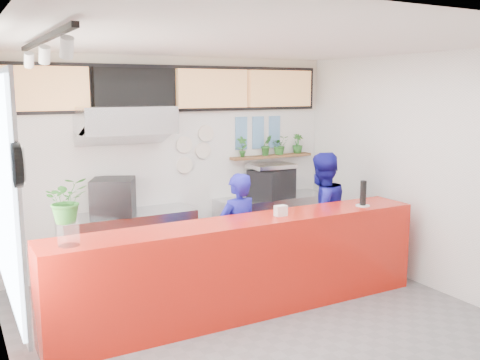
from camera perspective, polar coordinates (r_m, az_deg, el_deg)
name	(u,v)px	position (r m, az deg, el deg)	size (l,w,h in m)	color
floor	(263,326)	(6.03, 2.46, -15.29)	(5.00, 5.00, 0.00)	slate
ceiling	(265,43)	(5.49, 2.69, 14.43)	(5.00, 5.00, 0.00)	silver
wall_back	(174,162)	(7.78, -7.05, 1.90)	(5.00, 5.00, 0.00)	white
wall_left	(3,218)	(4.79, -23.94, -3.77)	(5.00, 5.00, 0.00)	white
wall_right	(433,173)	(7.17, 19.89, 0.73)	(5.00, 5.00, 0.00)	white
service_counter	(245,267)	(6.15, 0.54, -9.26)	(4.50, 0.60, 1.10)	red
cream_band	(173,85)	(7.70, -7.20, 10.03)	(5.00, 0.02, 0.80)	beige
prep_bench	(129,245)	(7.47, -11.76, -6.82)	(1.80, 0.60, 0.90)	#B2B5BA
panini_oven	(113,197)	(7.25, -13.37, -1.75)	(0.53, 0.53, 0.48)	black
extraction_hood	(125,120)	(7.13, -12.12, 6.30)	(1.20, 0.70, 0.35)	#B2B5BA
hood_lip	(126,135)	(7.14, -12.06, 4.70)	(1.20, 0.70, 0.08)	#B2B5BA
right_bench	(272,225)	(8.39, 3.46, -4.78)	(1.80, 0.60, 0.90)	#B2B5BA
espresso_machine	(272,183)	(8.24, 3.39, -0.31)	(0.67, 0.48, 0.43)	black
espresso_tray	(272,166)	(8.20, 3.41, 1.51)	(0.66, 0.46, 0.06)	#B0B2B8
herb_shelf	(271,156)	(8.41, 3.38, 2.54)	(1.40, 0.18, 0.04)	brown
menu_board_far_left	(44,89)	(7.13, -20.20, 9.14)	(1.10, 0.10, 0.55)	tan
menu_board_mid_left	(135,89)	(7.40, -11.18, 9.55)	(1.10, 0.10, 0.55)	black
menu_board_mid_right	(212,89)	(7.83, -2.95, 9.72)	(1.10, 0.10, 0.55)	tan
menu_board_far_right	(280,89)	(8.40, 4.29, 9.70)	(1.10, 0.10, 0.55)	tan
soffit	(174,89)	(7.67, -7.10, 9.66)	(4.80, 0.04, 0.65)	black
window_pane	(2,188)	(5.05, -24.06, -0.80)	(0.04, 2.20, 1.90)	silver
window_frame	(4,188)	(5.05, -23.84, -0.79)	(0.03, 2.30, 2.00)	#B2B5BA
wall_clock_rim	(17,165)	(3.82, -22.69, 1.46)	(0.30, 0.30, 0.05)	black
wall_clock_face	(22,165)	(3.82, -22.25, 1.50)	(0.26, 0.26, 0.02)	white
track_rail	(44,40)	(4.74, -20.22, 13.88)	(0.05, 2.40, 0.04)	black
dec_plate_a	(184,145)	(7.78, -5.98, 3.77)	(0.24, 0.24, 0.03)	silver
dec_plate_b	(203,150)	(7.91, -3.96, 3.17)	(0.24, 0.24, 0.03)	silver
dec_plate_c	(184,165)	(7.82, -5.94, 1.59)	(0.24, 0.24, 0.03)	silver
dec_plate_d	(206,133)	(7.91, -3.66, 4.99)	(0.24, 0.24, 0.03)	silver
photo_frame_a	(241,125)	(8.18, 0.13, 5.87)	(0.20, 0.02, 0.25)	#598CBF
photo_frame_b	(258,125)	(8.33, 1.95, 5.94)	(0.20, 0.02, 0.25)	#598CBF
photo_frame_c	(274,124)	(8.49, 3.70, 5.99)	(0.20, 0.02, 0.25)	#598CBF
photo_frame_d	(241,141)	(8.20, 0.13, 4.13)	(0.20, 0.02, 0.25)	#598CBF
photo_frame_e	(258,141)	(8.35, 1.94, 4.22)	(0.20, 0.02, 0.25)	#598CBF
photo_frame_f	(274,140)	(8.51, 3.68, 4.31)	(0.20, 0.02, 0.25)	#598CBF
staff_center	(238,235)	(6.58, -0.25, -5.93)	(0.57, 0.37, 1.55)	navy
staff_right	(321,215)	(7.38, 8.64, -3.68)	(0.83, 0.65, 1.71)	navy
herb_a	(242,147)	(8.13, 0.23, 3.58)	(0.17, 0.11, 0.32)	#276523
herb_b	(267,145)	(8.35, 2.85, 3.72)	(0.18, 0.14, 0.32)	#276523
herb_c	(280,145)	(8.48, 4.28, 3.73)	(0.27, 0.23, 0.30)	#276523
herb_d	(298,144)	(8.67, 6.17, 3.87)	(0.17, 0.15, 0.31)	#276523
glass_vase	(68,233)	(5.25, -17.84, -5.37)	(0.20, 0.20, 0.25)	silver
basil_vase	(67,200)	(5.18, -18.02, -2.03)	(0.39, 0.34, 0.43)	#276523
napkin_holder	(281,211)	(6.18, 4.37, -3.29)	(0.14, 0.09, 0.12)	white
white_plate	(363,206)	(6.86, 12.95, -2.68)	(0.18, 0.18, 0.01)	white
pepper_mill	(363,193)	(6.82, 13.00, -1.35)	(0.08, 0.08, 0.31)	black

